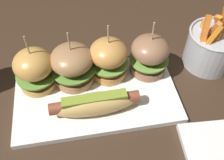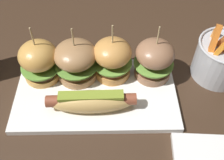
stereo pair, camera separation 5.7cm
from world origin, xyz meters
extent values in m
plane|color=#382619|center=(0.00, 0.00, 0.00)|extent=(3.00, 3.00, 0.00)
cube|color=white|center=(0.00, 0.00, 0.01)|extent=(0.36, 0.20, 0.01)
ellipsoid|color=tan|center=(-0.01, -0.04, 0.04)|extent=(0.18, 0.05, 0.05)
cylinder|color=brown|center=(-0.01, -0.04, 0.04)|extent=(0.19, 0.03, 0.02)
cube|color=olive|center=(-0.01, -0.04, 0.06)|extent=(0.13, 0.02, 0.01)
cylinder|color=gold|center=(-0.13, 0.05, 0.02)|extent=(0.08, 0.08, 0.02)
cylinder|color=#3D2416|center=(-0.13, 0.05, 0.04)|extent=(0.08, 0.08, 0.01)
cylinder|color=#609338|center=(-0.13, 0.05, 0.05)|extent=(0.09, 0.09, 0.00)
ellipsoid|color=gold|center=(-0.13, 0.05, 0.08)|extent=(0.09, 0.09, 0.06)
cylinder|color=tan|center=(-0.13, 0.05, 0.13)|extent=(0.00, 0.00, 0.06)
cylinder|color=#9F7349|center=(-0.04, 0.05, 0.02)|extent=(0.09, 0.09, 0.02)
cylinder|color=#472D18|center=(-0.04, 0.05, 0.04)|extent=(0.09, 0.09, 0.02)
cylinder|color=#609338|center=(-0.04, 0.05, 0.05)|extent=(0.10, 0.10, 0.00)
ellipsoid|color=#9F7349|center=(-0.04, 0.05, 0.08)|extent=(0.10, 0.10, 0.05)
cylinder|color=tan|center=(-0.04, 0.05, 0.12)|extent=(0.00, 0.00, 0.06)
cylinder|color=#CB8C46|center=(0.04, 0.06, 0.02)|extent=(0.08, 0.08, 0.02)
cylinder|color=brown|center=(0.04, 0.06, 0.04)|extent=(0.08, 0.08, 0.02)
cylinder|color=#6B9E3D|center=(0.04, 0.06, 0.05)|extent=(0.09, 0.09, 0.00)
ellipsoid|color=#CB8C46|center=(0.04, 0.06, 0.08)|extent=(0.09, 0.09, 0.06)
cylinder|color=tan|center=(0.04, 0.06, 0.13)|extent=(0.00, 0.00, 0.06)
cylinder|color=#936649|center=(0.13, 0.05, 0.02)|extent=(0.09, 0.09, 0.02)
cylinder|color=#482617|center=(0.13, 0.05, 0.04)|extent=(0.08, 0.08, 0.02)
cylinder|color=#6B9E3D|center=(0.13, 0.05, 0.05)|extent=(0.09, 0.09, 0.00)
ellipsoid|color=#936649|center=(0.13, 0.05, 0.08)|extent=(0.09, 0.09, 0.06)
cylinder|color=tan|center=(0.13, 0.05, 0.13)|extent=(0.00, 0.00, 0.06)
cylinder|color=#B7BABF|center=(0.29, 0.06, 0.05)|extent=(0.12, 0.12, 0.09)
cube|color=orange|center=(0.27, 0.10, 0.08)|extent=(0.02, 0.02, 0.06)
cube|color=orange|center=(0.26, 0.04, 0.10)|extent=(0.05, 0.02, 0.08)
cube|color=orange|center=(0.25, 0.05, 0.10)|extent=(0.03, 0.04, 0.09)
cube|color=orange|center=(0.28, 0.07, 0.10)|extent=(0.02, 0.05, 0.08)
camera|label=1|loc=(-0.03, -0.36, 0.49)|focal=42.34mm
camera|label=2|loc=(0.03, -0.37, 0.49)|focal=42.34mm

